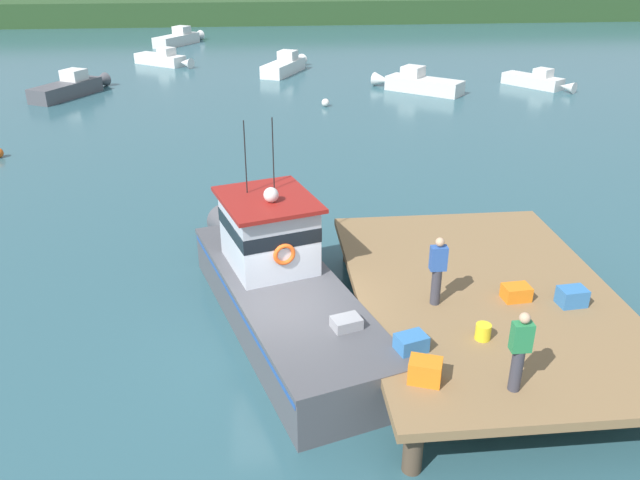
# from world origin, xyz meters

# --- Properties ---
(ground_plane) EXTENTS (200.00, 200.00, 0.00)m
(ground_plane) POSITION_xyz_m (0.00, 0.00, 0.00)
(ground_plane) COLOR #2D5660
(dock) EXTENTS (6.00, 9.00, 1.20)m
(dock) POSITION_xyz_m (4.80, 0.00, 1.07)
(dock) COLOR #4C3D2D
(dock) RESTS_ON ground
(main_fishing_boat) EXTENTS (4.79, 9.90, 4.80)m
(main_fishing_boat) POSITION_xyz_m (0.03, 1.22, 1.01)
(main_fishing_boat) COLOR #4C4C51
(main_fishing_boat) RESTS_ON ground
(crate_single_by_cleat) EXTENTS (0.72, 0.62, 0.45)m
(crate_single_by_cleat) POSITION_xyz_m (2.59, -3.13, 1.43)
(crate_single_by_cleat) COLOR orange
(crate_single_by_cleat) RESTS_ON dock
(crate_stack_mid_dock) EXTENTS (0.71, 0.60, 0.35)m
(crate_stack_mid_dock) POSITION_xyz_m (2.55, -2.16, 1.37)
(crate_stack_mid_dock) COLOR #3370B2
(crate_stack_mid_dock) RESTS_ON dock
(crate_single_far) EXTENTS (0.64, 0.49, 0.34)m
(crate_single_far) POSITION_xyz_m (5.38, -0.43, 1.37)
(crate_single_far) COLOR orange
(crate_single_far) RESTS_ON dock
(crate_stack_near_edge) EXTENTS (0.64, 0.49, 0.41)m
(crate_stack_near_edge) POSITION_xyz_m (6.52, -0.78, 1.40)
(crate_stack_near_edge) COLOR #3370B2
(crate_stack_near_edge) RESTS_ON dock
(bait_bucket) EXTENTS (0.32, 0.32, 0.34)m
(bait_bucket) POSITION_xyz_m (4.11, -1.90, 1.37)
(bait_bucket) COLOR yellow
(bait_bucket) RESTS_ON dock
(deckhand_by_the_boat) EXTENTS (0.36, 0.22, 1.63)m
(deckhand_by_the_boat) POSITION_xyz_m (4.15, -3.53, 2.06)
(deckhand_by_the_boat) COLOR #383842
(deckhand_by_the_boat) RESTS_ON dock
(deckhand_further_back) EXTENTS (0.36, 0.22, 1.63)m
(deckhand_further_back) POSITION_xyz_m (3.49, -0.44, 2.06)
(deckhand_further_back) COLOR #383842
(deckhand_further_back) RESTS_ON dock
(moored_boat_far_right) EXTENTS (3.81, 5.65, 1.48)m
(moored_boat_far_right) POSITION_xyz_m (-11.35, 26.91, 0.51)
(moored_boat_far_right) COLOR #4C4C51
(moored_boat_far_right) RESTS_ON ground
(moored_boat_mid_harbor) EXTENTS (4.62, 3.85, 1.28)m
(moored_boat_mid_harbor) POSITION_xyz_m (-7.10, 36.48, 0.44)
(moored_boat_mid_harbor) COLOR white
(moored_boat_mid_harbor) RESTS_ON ground
(moored_boat_near_channel) EXTENTS (5.24, 4.61, 1.48)m
(moored_boat_near_channel) POSITION_xyz_m (9.48, 26.05, 0.51)
(moored_boat_near_channel) COLOR silver
(moored_boat_near_channel) RESTS_ON ground
(moored_boat_off_the_point) EXTENTS (3.53, 5.57, 1.44)m
(moored_boat_off_the_point) POSITION_xyz_m (1.71, 32.76, 0.50)
(moored_boat_off_the_point) COLOR white
(moored_boat_off_the_point) RESTS_ON ground
(moored_boat_outer_mooring) EXTENTS (3.59, 4.36, 1.21)m
(moored_boat_outer_mooring) POSITION_xyz_m (17.23, 26.51, 0.41)
(moored_boat_outer_mooring) COLOR silver
(moored_boat_outer_mooring) RESTS_ON ground
(moored_boat_far_left) EXTENTS (4.10, 5.63, 1.50)m
(moored_boat_far_left) POSITION_xyz_m (-6.93, 46.30, 0.52)
(moored_boat_far_left) COLOR silver
(moored_boat_far_left) RESTS_ON ground
(mooring_buoy_channel_marker) EXTENTS (0.44, 0.44, 0.44)m
(mooring_buoy_channel_marker) POSITION_xyz_m (3.45, 22.83, 0.22)
(mooring_buoy_channel_marker) COLOR silver
(mooring_buoy_channel_marker) RESTS_ON ground
(far_shoreline) EXTENTS (120.00, 8.00, 2.40)m
(far_shoreline) POSITION_xyz_m (0.00, 62.00, 1.20)
(far_shoreline) COLOR #284723
(far_shoreline) RESTS_ON ground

